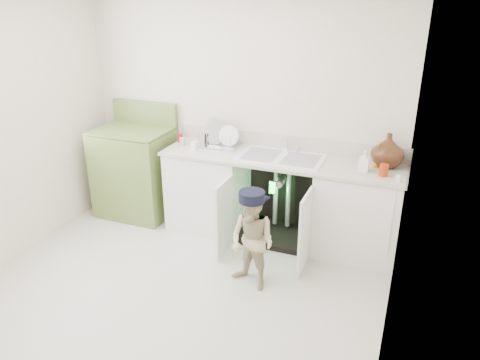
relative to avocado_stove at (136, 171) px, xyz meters
The scene contains 5 objects.
ground 1.74m from the avocado_stove, 45.44° to the right, with size 3.50×3.50×0.00m, color beige.
room_shell 1.81m from the avocado_stove, 45.44° to the right, with size 6.00×5.50×1.26m.
counter_run 1.74m from the avocado_stove, ahead, with size 2.44×1.02×1.22m.
avocado_stove is the anchor object (origin of this frame).
repair_worker 1.97m from the avocado_stove, 27.19° to the right, with size 0.52×0.82×0.91m.
Camera 1 is at (1.78, -3.03, 2.49)m, focal length 35.00 mm.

